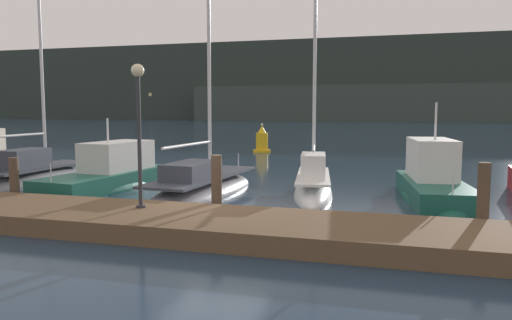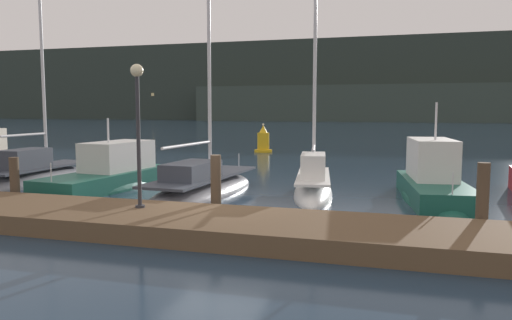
# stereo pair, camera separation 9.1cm
# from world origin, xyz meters

# --- Properties ---
(ground_plane) EXTENTS (400.00, 400.00, 0.00)m
(ground_plane) POSITION_xyz_m (0.00, 0.00, 0.00)
(ground_plane) COLOR #1E3347
(dock) EXTENTS (35.31, 2.80, 0.45)m
(dock) POSITION_xyz_m (0.00, -1.51, 0.23)
(dock) COLOR brown
(dock) RESTS_ON ground
(mooring_pile_1) EXTENTS (0.28, 0.28, 1.46)m
(mooring_pile_1) POSITION_xyz_m (-6.52, 0.14, 0.73)
(mooring_pile_1) COLOR #4C3D2D
(mooring_pile_1) RESTS_ON ground
(mooring_pile_2) EXTENTS (0.28, 0.28, 1.71)m
(mooring_pile_2) POSITION_xyz_m (0.00, 0.14, 0.85)
(mooring_pile_2) COLOR #4C3D2D
(mooring_pile_2) RESTS_ON ground
(mooring_pile_3) EXTENTS (0.28, 0.28, 1.70)m
(mooring_pile_3) POSITION_xyz_m (6.52, 0.14, 0.85)
(mooring_pile_3) COLOR #4C3D2D
(mooring_pile_3) RESTS_ON ground
(sailboat_berth_2) EXTENTS (1.73, 5.97, 9.71)m
(sailboat_berth_2) POSITION_xyz_m (-9.05, 4.12, 0.18)
(sailboat_berth_2) COLOR gray
(sailboat_berth_2) RESTS_ON ground
(motorboat_berth_3) EXTENTS (2.75, 6.62, 3.19)m
(motorboat_berth_3) POSITION_xyz_m (-5.62, 3.79, 0.26)
(motorboat_berth_3) COLOR #195647
(motorboat_berth_3) RESTS_ON ground
(sailboat_berth_4) EXTENTS (2.39, 7.15, 11.08)m
(sailboat_berth_4) POSITION_xyz_m (-1.75, 3.40, 0.14)
(sailboat_berth_4) COLOR gray
(sailboat_berth_4) RESTS_ON ground
(sailboat_berth_5) EXTENTS (2.11, 5.47, 8.46)m
(sailboat_berth_5) POSITION_xyz_m (1.86, 4.43, 0.19)
(sailboat_berth_5) COLOR white
(sailboat_berth_5) RESTS_ON ground
(motorboat_berth_6) EXTENTS (2.61, 6.20, 3.66)m
(motorboat_berth_6) POSITION_xyz_m (5.71, 4.65, 0.34)
(motorboat_berth_6) COLOR #195647
(motorboat_berth_6) RESTS_ON ground
(channel_buoy) EXTENTS (1.21, 1.21, 1.93)m
(channel_buoy) POSITION_xyz_m (-4.32, 20.17, 0.71)
(channel_buoy) COLOR gold
(channel_buoy) RESTS_ON ground
(dock_lamppost) EXTENTS (0.32, 0.32, 3.56)m
(dock_lamppost) POSITION_xyz_m (-1.56, -1.11, 2.86)
(dock_lamppost) COLOR #2D2D33
(dock_lamppost) RESTS_ON dock
(hillside_backdrop) EXTENTS (240.00, 23.00, 19.21)m
(hillside_backdrop) POSITION_xyz_m (3.98, 111.80, 8.85)
(hillside_backdrop) COLOR #28332D
(hillside_backdrop) RESTS_ON ground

